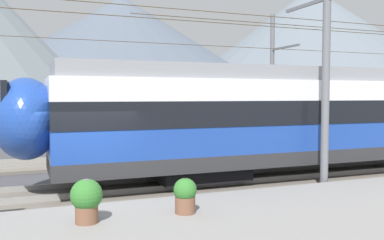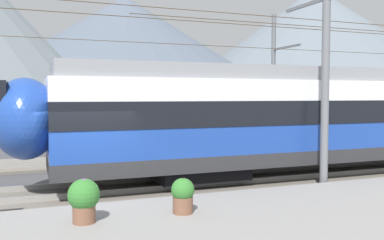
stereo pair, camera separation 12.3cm
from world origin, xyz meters
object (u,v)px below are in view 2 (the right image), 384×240
catenary_mast_far_side (275,78)px  catenary_mast_mid (323,58)px  potted_plant_platform_edge (183,194)px  train_near_platform (364,114)px  potted_plant_by_shelter (84,198)px

catenary_mast_far_side → catenary_mast_mid: bearing=-114.6°
catenary_mast_far_side → potted_plant_platform_edge: bearing=-129.6°
train_near_platform → catenary_mast_far_side: catenary_mast_far_side is taller
catenary_mast_far_side → train_near_platform: bearing=-97.8°
catenary_mast_mid → potted_plant_by_shelter: size_ratio=49.37×
train_near_platform → catenary_mast_mid: size_ratio=0.57×
catenary_mast_mid → catenary_mast_far_side: catenary_mast_mid is taller
train_near_platform → potted_plant_platform_edge: (-8.60, -3.79, -1.48)m
potted_plant_platform_edge → potted_plant_by_shelter: (-2.11, 0.06, 0.09)m
train_near_platform → potted_plant_platform_edge: size_ratio=32.41×
potted_plant_platform_edge → train_near_platform: bearing=23.8°
catenary_mast_mid → catenary_mast_far_side: size_ratio=1.00×
catenary_mast_mid → potted_plant_platform_edge: size_ratio=57.29×
catenary_mast_mid → catenary_mast_far_side: 10.72m
catenary_mast_mid → potted_plant_platform_edge: bearing=-159.2°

